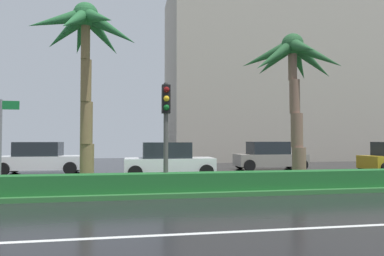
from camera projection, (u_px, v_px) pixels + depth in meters
name	position (u px, v px, depth m)	size (l,w,h in m)	color
palm_tree_centre_left	(85.00, 41.00, 12.46)	(3.93, 3.83, 6.74)	olive
palm_tree_centre	(293.00, 67.00, 14.09)	(4.11, 4.30, 6.11)	brown
traffic_signal_median_right	(166.00, 116.00, 11.51)	(0.28, 0.43, 3.63)	#4C4C47
street_name_sign	(1.00, 133.00, 10.91)	(1.10, 0.08, 3.00)	slate
car_in_traffic_leading	(41.00, 158.00, 18.53)	(4.30, 2.02, 1.72)	white
car_in_traffic_second	(168.00, 161.00, 16.58)	(4.30, 2.02, 1.72)	white
car_in_traffic_third	(269.00, 156.00, 21.00)	(4.30, 2.02, 1.72)	gray
building_far_right	(274.00, 76.00, 33.36)	(20.63, 10.42, 16.15)	#A89E8E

